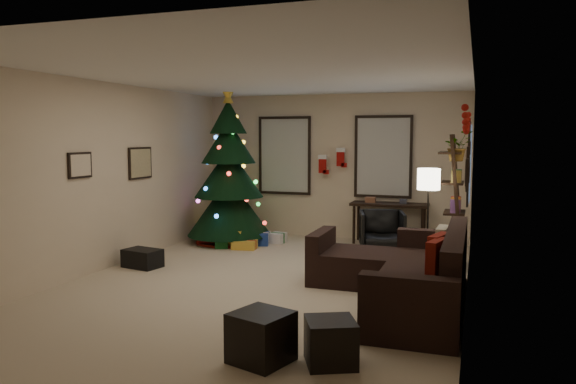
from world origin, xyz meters
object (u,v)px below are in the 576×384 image
at_px(desk, 389,208).
at_px(bookshelf, 456,204).
at_px(christmas_tree, 229,179).
at_px(desk_chair, 382,231).
at_px(sofa, 406,276).

relative_size(desk, bookshelf, 0.70).
height_order(christmas_tree, desk_chair, christmas_tree).
distance_m(christmas_tree, desk_chair, 2.87).
bearing_deg(sofa, bookshelf, 76.06).
bearing_deg(bookshelf, sofa, -103.94).
xyz_separation_m(sofa, desk_chair, (-0.74, 2.73, 0.05)).
height_order(christmas_tree, desk, christmas_tree).
bearing_deg(sofa, desk_chair, 105.14).
height_order(christmas_tree, sofa, christmas_tree).
xyz_separation_m(sofa, desk, (-0.72, 3.38, 0.36)).
bearing_deg(desk_chair, desk, 73.32).
bearing_deg(desk_chair, sofa, -89.60).
bearing_deg(bookshelf, desk_chair, 144.95).
height_order(sofa, desk_chair, sofa).
xyz_separation_m(christmas_tree, sofa, (3.49, -2.59, -0.87)).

